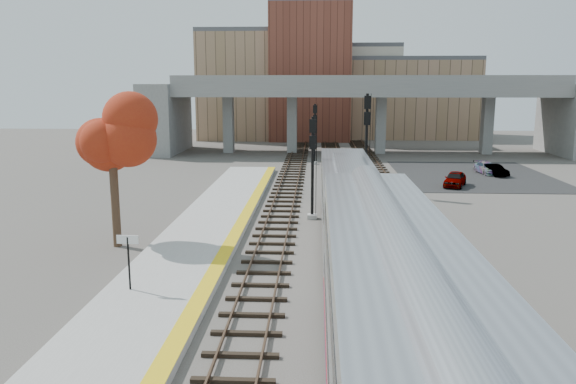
% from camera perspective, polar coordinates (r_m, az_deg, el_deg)
% --- Properties ---
extents(ground, '(160.00, 160.00, 0.00)m').
position_cam_1_polar(ground, '(26.79, 4.61, -7.78)').
color(ground, '#47423D').
rests_on(ground, ground).
extents(platform, '(4.50, 60.00, 0.35)m').
position_cam_1_polar(platform, '(27.49, -10.79, -7.07)').
color(platform, '#9E9E99').
rests_on(platform, ground).
extents(yellow_strip, '(0.70, 60.00, 0.01)m').
position_cam_1_polar(yellow_strip, '(27.05, -6.86, -6.85)').
color(yellow_strip, yellow).
rests_on(yellow_strip, platform).
extents(tracks, '(10.70, 95.00, 0.25)m').
position_cam_1_polar(tracks, '(38.85, 5.50, -1.74)').
color(tracks, black).
rests_on(tracks, ground).
extents(overpass, '(54.00, 12.00, 9.50)m').
position_cam_1_polar(overpass, '(70.65, 7.75, 8.64)').
color(overpass, slate).
rests_on(overpass, ground).
extents(buildings_far, '(43.00, 21.00, 20.60)m').
position_cam_1_polar(buildings_far, '(91.95, 4.37, 10.52)').
color(buildings_far, '#9D785B').
rests_on(buildings_far, ground).
extents(parking_lot, '(14.00, 18.00, 0.04)m').
position_cam_1_polar(parking_lot, '(56.04, 18.30, 1.63)').
color(parking_lot, black).
rests_on(parking_lot, ground).
extents(locomotive, '(3.02, 19.05, 4.10)m').
position_cam_1_polar(locomotive, '(31.93, 6.19, -0.50)').
color(locomotive, '#A8AAB2').
rests_on(locomotive, ground).
extents(signal_mast_near, '(0.60, 0.64, 6.55)m').
position_cam_1_polar(signal_mast_near, '(35.60, 2.50, 2.18)').
color(signal_mast_near, '#9E9E99').
rests_on(signal_mast_near, ground).
extents(signal_mast_mid, '(0.60, 0.64, 7.83)m').
position_cam_1_polar(signal_mast_mid, '(44.21, 7.96, 4.94)').
color(signal_mast_mid, '#9E9E99').
rests_on(signal_mast_mid, ground).
extents(signal_mast_far, '(0.60, 0.64, 6.44)m').
position_cam_1_polar(signal_mast_far, '(60.31, 2.73, 5.73)').
color(signal_mast_far, '#9E9E99').
rests_on(signal_mast_far, ground).
extents(station_sign, '(0.90, 0.10, 2.27)m').
position_cam_1_polar(station_sign, '(23.58, -15.93, -5.78)').
color(station_sign, black).
rests_on(station_sign, platform).
extents(tree, '(3.60, 3.60, 8.04)m').
position_cam_1_polar(tree, '(30.56, -17.52, 5.53)').
color(tree, '#382619').
rests_on(tree, ground).
extents(car_a, '(2.80, 4.04, 1.28)m').
position_cam_1_polar(car_a, '(49.28, 16.61, 1.28)').
color(car_a, '#99999E').
rests_on(car_a, parking_lot).
extents(car_b, '(2.00, 3.40, 1.06)m').
position_cam_1_polar(car_b, '(56.25, 20.27, 2.10)').
color(car_b, '#99999E').
rests_on(car_b, parking_lot).
extents(car_c, '(2.00, 3.89, 1.08)m').
position_cam_1_polar(car_c, '(57.28, 19.56, 2.31)').
color(car_c, '#99999E').
rests_on(car_c, parking_lot).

